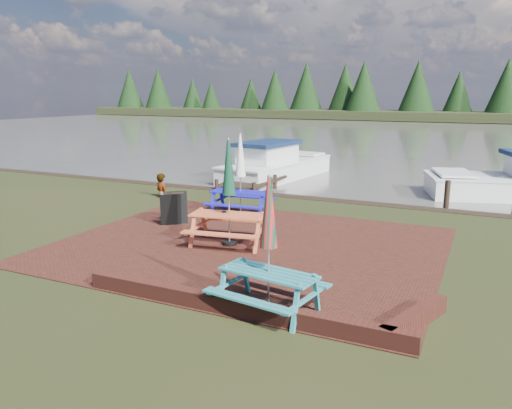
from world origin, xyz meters
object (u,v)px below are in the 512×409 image
object	(u,v)px
boat_jetty	(275,166)
person	(161,174)
picnic_table_blue	(241,188)
chalkboard	(174,208)
picnic_table_teal	(269,266)
jetty	(279,172)
picnic_table_red	(229,209)

from	to	relation	value
boat_jetty	person	world-z (taller)	person
picnic_table_blue	chalkboard	xyz separation A→B (m)	(-1.19, -1.79, -0.39)
person	picnic_table_teal	bearing A→B (deg)	158.73
chalkboard	jetty	xyz separation A→B (m)	(-0.74, 9.40, -0.37)
picnic_table_teal	chalkboard	world-z (taller)	picnic_table_teal
picnic_table_teal	picnic_table_red	world-z (taller)	picnic_table_red
picnic_table_red	chalkboard	world-z (taller)	picnic_table_red
picnic_table_teal	picnic_table_blue	distance (m)	6.85
picnic_table_red	jetty	distance (m)	10.89
picnic_table_teal	picnic_table_blue	world-z (taller)	picnic_table_blue
chalkboard	jetty	bearing A→B (deg)	58.23
picnic_table_teal	boat_jetty	world-z (taller)	picnic_table_teal
boat_jetty	chalkboard	bearing A→B (deg)	-76.19
boat_jetty	person	size ratio (longest dim) A/B	4.04
picnic_table_teal	picnic_table_blue	bearing A→B (deg)	130.01
picnic_table_teal	jetty	bearing A→B (deg)	121.11
picnic_table_red	jetty	xyz separation A→B (m)	(-3.06, 10.42, -0.79)
chalkboard	person	bearing A→B (deg)	94.27
jetty	boat_jetty	size ratio (longest dim) A/B	1.32
chalkboard	picnic_table_teal	bearing A→B (deg)	-77.20
jetty	boat_jetty	bearing A→B (deg)	171.65
person	jetty	bearing A→B (deg)	-82.96
chalkboard	person	size ratio (longest dim) A/B	0.54
picnic_table_red	person	bearing A→B (deg)	130.88
picnic_table_red	jetty	bearing A→B (deg)	96.72
chalkboard	boat_jetty	size ratio (longest dim) A/B	0.13
person	boat_jetty	bearing A→B (deg)	-81.33
boat_jetty	picnic_table_blue	bearing A→B (deg)	-66.30
picnic_table_red	boat_jetty	xyz separation A→B (m)	(-3.24, 10.45, -0.53)
picnic_table_blue	boat_jetty	bearing A→B (deg)	100.17
jetty	boat_jetty	world-z (taller)	boat_jetty
picnic_table_blue	boat_jetty	xyz separation A→B (m)	(-2.12, 7.63, -0.49)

